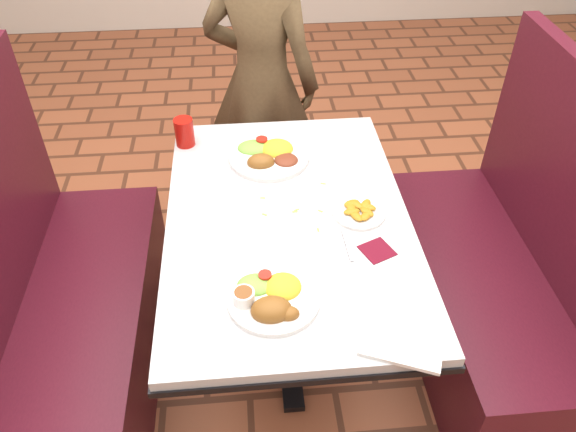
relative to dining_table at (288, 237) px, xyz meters
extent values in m
plane|color=#A45635|center=(0.00, 0.00, -0.65)|extent=(7.00, 7.00, 0.00)
cube|color=silver|center=(0.00, 0.00, 0.08)|extent=(0.80, 1.20, 0.03)
cube|color=black|center=(0.00, 0.00, 0.05)|extent=(0.81, 1.21, 0.02)
cylinder|color=black|center=(0.00, 0.00, -0.30)|extent=(0.10, 0.10, 0.69)
cube|color=black|center=(0.00, 0.00, -0.64)|extent=(0.55, 0.08, 0.03)
cube|color=black|center=(0.00, 0.00, -0.64)|extent=(0.08, 0.55, 0.03)
cube|color=#4C111E|center=(-0.75, 0.00, -0.43)|extent=(0.45, 1.20, 0.45)
cube|color=#4C111E|center=(0.75, 0.00, -0.43)|extent=(0.45, 1.20, 0.45)
cube|color=#4C111E|center=(0.97, 0.00, 0.05)|extent=(0.06, 1.20, 0.95)
imported|color=brown|center=(-0.04, 0.95, 0.09)|extent=(0.64, 0.54, 1.50)
cylinder|color=white|center=(-0.07, -0.36, 0.10)|extent=(0.26, 0.26, 0.02)
ellipsoid|color=gold|center=(-0.04, -0.33, 0.14)|extent=(0.11, 0.11, 0.05)
ellipsoid|color=#89C54E|center=(-0.12, -0.31, 0.13)|extent=(0.11, 0.09, 0.03)
cylinder|color=red|center=(-0.09, -0.29, 0.13)|extent=(0.04, 0.04, 0.01)
ellipsoid|color=#925C25|center=(-0.08, -0.41, 0.14)|extent=(0.11, 0.09, 0.07)
ellipsoid|color=#925C25|center=(-0.04, -0.43, 0.13)|extent=(0.06, 0.05, 0.04)
cylinder|color=white|center=(-0.16, -0.37, 0.13)|extent=(0.06, 0.06, 0.04)
cylinder|color=brown|center=(-0.16, -0.37, 0.15)|extent=(0.05, 0.05, 0.00)
cylinder|color=white|center=(-0.04, 0.33, 0.10)|extent=(0.30, 0.30, 0.02)
ellipsoid|color=gold|center=(-0.01, 0.37, 0.14)|extent=(0.12, 0.12, 0.05)
ellipsoid|color=#89C54E|center=(-0.10, 0.39, 0.13)|extent=(0.12, 0.10, 0.04)
cylinder|color=red|center=(-0.06, 0.41, 0.14)|extent=(0.04, 0.04, 0.01)
ellipsoid|color=brown|center=(0.02, 0.29, 0.13)|extent=(0.09, 0.09, 0.03)
ellipsoid|color=#925C25|center=(-0.07, 0.28, 0.14)|extent=(0.10, 0.08, 0.06)
cylinder|color=white|center=(0.24, -0.01, 0.10)|extent=(0.18, 0.18, 0.01)
cube|color=#5B0D1C|center=(0.26, -0.19, 0.10)|extent=(0.12, 0.12, 0.00)
cube|color=silver|center=(0.17, -0.16, 0.10)|extent=(0.02, 0.14, 0.00)
cylinder|color=#AF120B|center=(-0.36, 0.46, 0.15)|extent=(0.07, 0.07, 0.11)
cube|color=white|center=(0.25, -0.53, 0.10)|extent=(0.25, 0.22, 0.01)
cube|color=silver|center=(-0.09, -0.32, 0.11)|extent=(0.04, 0.17, 0.00)
cube|color=silver|center=(-0.10, -0.33, 0.11)|extent=(0.05, 0.14, 0.00)
camera|label=1|loc=(-0.13, -1.40, 1.30)|focal=35.00mm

